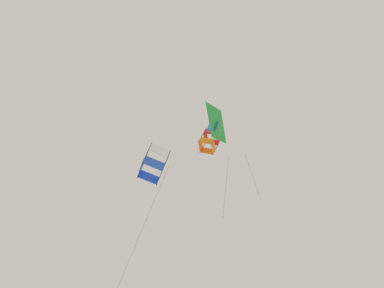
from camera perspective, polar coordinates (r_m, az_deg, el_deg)
kite_delta_upper_right at (r=21.75m, az=3.37°, el=2.83°), size 3.28×2.42×7.33m
kite_box_highest at (r=26.19m, az=2.51°, el=0.33°), size 2.37×1.76×8.29m
kite_box_near_right at (r=25.94m, az=-5.40°, el=-2.82°), size 2.63×2.35×10.43m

